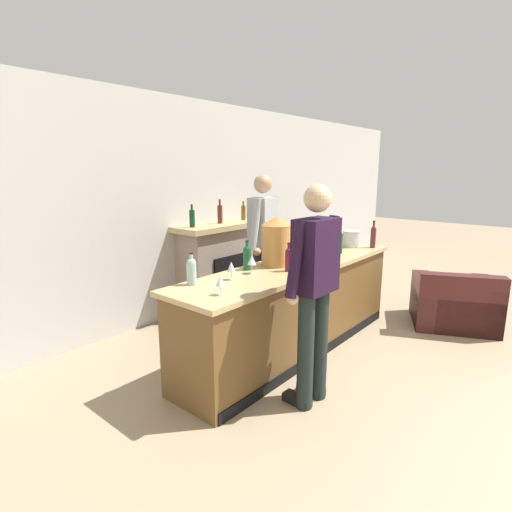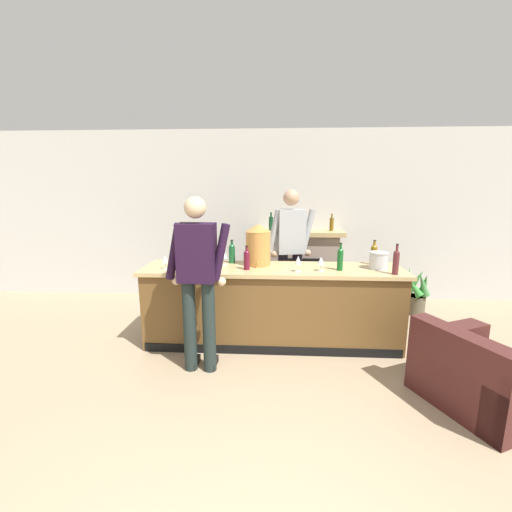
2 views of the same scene
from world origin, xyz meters
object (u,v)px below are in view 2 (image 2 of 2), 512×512
person_bartender (290,251)px  ice_bucket_steel (379,260)px  copper_dispenser (258,245)px  wine_bottle_port_short (340,258)px  wine_glass_front_left (201,256)px  potted_plant_corner (416,292)px  wine_glass_near_bucket (224,255)px  wine_bottle_rose_blush (396,261)px  person_customer (198,278)px  fireplace_stone (300,266)px  wine_glass_front_right (321,261)px  wine_bottle_burgundy_dark (178,252)px  armchair_black (478,378)px  wine_bottle_riesling_slim (374,254)px  wine_glass_by_dispenser (165,260)px  wine_glass_mid_counter (298,261)px  wine_bottle_cabernet_heavy (232,252)px  wine_bottle_chardonnay_pale (247,259)px

person_bartender → ice_bucket_steel: (0.98, -0.62, 0.02)m
copper_dispenser → wine_bottle_port_short: bearing=-12.4°
person_bartender → copper_dispenser: bearing=-129.0°
copper_dispenser → wine_glass_front_left: 0.70m
wine_bottle_port_short → wine_glass_front_left: size_ratio=1.94×
potted_plant_corner → wine_glass_near_bucket: (-2.69, -0.98, 0.73)m
wine_bottle_port_short → person_bartender: bearing=126.9°
potted_plant_corner → wine_bottle_rose_blush: (-0.79, -1.31, 0.75)m
person_customer → copper_dispenser: person_customer is taller
person_customer → person_bartender: 1.61m
fireplace_stone → wine_glass_front_right: 1.73m
wine_bottle_burgundy_dark → armchair_black: bearing=-24.7°
wine_bottle_riesling_slim → armchair_black: bearing=-67.3°
wine_bottle_port_short → wine_glass_front_right: 0.23m
wine_bottle_riesling_slim → wine_bottle_port_short: wine_bottle_port_short is taller
wine_glass_by_dispenser → wine_glass_mid_counter: 1.51m
wine_glass_near_bucket → wine_bottle_cabernet_heavy: bearing=58.3°
fireplace_stone → person_customer: bearing=-117.7°
armchair_black → person_customer: 2.65m
wine_bottle_cabernet_heavy → wine_glass_by_dispenser: bearing=-153.5°
person_customer → wine_glass_by_dispenser: size_ratio=11.59×
wine_bottle_port_short → ice_bucket_steel: bearing=11.0°
fireplace_stone → person_bartender: size_ratio=0.82×
armchair_black → wine_bottle_cabernet_heavy: size_ratio=4.08×
person_customer → wine_bottle_burgundy_dark: bearing=116.3°
wine_bottle_chardonnay_pale → wine_bottle_port_short: (1.05, 0.03, 0.01)m
fireplace_stone → copper_dispenser: fireplace_stone is taller
wine_bottle_burgundy_dark → wine_bottle_cabernet_heavy: size_ratio=0.95×
wine_bottle_burgundy_dark → wine_bottle_cabernet_heavy: 0.68m
wine_bottle_burgundy_dark → wine_glass_near_bucket: 0.62m
wine_bottle_rose_blush → wine_glass_mid_counter: wine_bottle_rose_blush is taller
wine_bottle_riesling_slim → wine_bottle_burgundy_dark: (-2.39, 0.01, -0.01)m
person_customer → wine_glass_front_right: size_ratio=10.88×
wine_bottle_riesling_slim → wine_bottle_port_short: 0.55m
fireplace_stone → wine_bottle_port_short: size_ratio=4.75×
wine_bottle_riesling_slim → wine_glass_front_left: wine_bottle_riesling_slim is taller
potted_plant_corner → wine_glass_front_left: wine_glass_front_left is taller
wine_bottle_rose_blush → wine_glass_mid_counter: size_ratio=1.87×
fireplace_stone → person_bartender: person_bartender is taller
armchair_black → wine_bottle_rose_blush: 1.29m
wine_bottle_rose_blush → wine_bottle_cabernet_heavy: size_ratio=1.16×
wine_glass_front_left → potted_plant_corner: bearing=18.3°
wine_bottle_port_short → fireplace_stone: bearing=101.3°
wine_glass_by_dispenser → wine_glass_front_right: wine_glass_front_right is taller
ice_bucket_steel → wine_bottle_riesling_slim: size_ratio=0.72×
wine_glass_mid_counter → fireplace_stone: bearing=85.0°
person_bartender → wine_glass_by_dispenser: size_ratio=11.91×
ice_bucket_steel → person_bartender: bearing=147.8°
wine_bottle_rose_blush → armchair_black: bearing=-62.6°
wine_bottle_cabernet_heavy → fireplace_stone: bearing=54.7°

